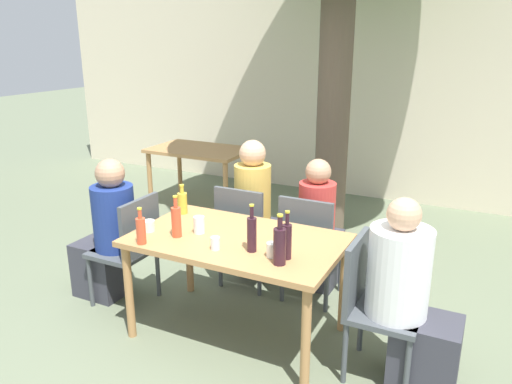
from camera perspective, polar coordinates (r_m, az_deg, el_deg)
The scene contains 22 objects.
ground_plane at distance 3.85m, azimuth -2.07°, elevation -15.72°, with size 30.00×30.00×0.00m, color #667056.
cafe_building_wall at distance 6.77m, azimuth 13.28°, elevation 10.97°, with size 10.00×0.08×2.80m.
dining_table_front at distance 3.53m, azimuth -2.19°, elevation -6.48°, with size 1.47×0.89×0.76m.
dining_table_back at distance 6.33m, azimuth -6.41°, elevation 4.08°, with size 1.23×0.78×0.76m.
patio_chair_0 at distance 4.10m, azimuth -14.15°, elevation -5.84°, with size 0.44×0.44×0.91m.
patio_chair_1 at distance 3.29m, azimuth 13.11°, elevation -11.83°, with size 0.44×0.44×0.91m.
patio_chair_2 at distance 4.26m, azimuth -1.28°, elevation -4.39°, with size 0.44×0.44×0.91m.
patio_chair_3 at distance 4.04m, azimuth 6.14°, elevation -5.74°, with size 0.44×0.44×0.91m.
person_seated_0 at distance 4.24m, azimuth -16.62°, elevation -4.96°, with size 0.57×0.33×1.20m.
person_seated_1 at distance 3.24m, azimuth 17.20°, elevation -12.07°, with size 0.59×0.38×1.21m.
person_seated_2 at distance 4.44m, azimuth 0.11°, elevation -2.76°, with size 0.32×0.56×1.27m.
person_seated_3 at distance 4.25m, azimuth 7.29°, elevation -4.61°, with size 0.30×0.55×1.18m.
soda_bottle_0 at distance 3.45m, azimuth -13.02°, elevation -4.24°, with size 0.06×0.06×0.26m.
wine_bottle_1 at distance 3.23m, azimuth -0.49°, elevation -4.74°, with size 0.06×0.06×0.32m.
wine_bottle_2 at distance 3.13m, azimuth 3.55°, elevation -5.53°, with size 0.06×0.06×0.32m.
oil_cruet_3 at distance 3.97m, azimuth -8.41°, elevation -1.17°, with size 0.08×0.08×0.24m.
soda_bottle_4 at distance 3.51m, azimuth -9.10°, elevation -3.28°, with size 0.07×0.07×0.30m.
wine_bottle_5 at distance 3.06m, azimuth 2.72°, elevation -6.07°, with size 0.08×0.08×0.32m.
drinking_glass_0 at distance 3.57m, azimuth -6.52°, elevation -3.75°, with size 0.08×0.08×0.12m.
drinking_glass_1 at distance 3.30m, azimuth -4.67°, elevation -5.87°, with size 0.06×0.06×0.09m.
drinking_glass_2 at distance 3.67m, azimuth -12.12°, elevation -3.80°, with size 0.08×0.08×0.08m.
drinking_glass_3 at distance 3.18m, azimuth 1.86°, elevation -6.64°, with size 0.07×0.07×0.10m.
Camera 1 is at (1.56, -2.82, 2.10)m, focal length 35.00 mm.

